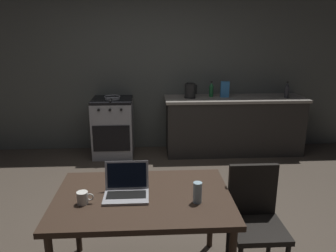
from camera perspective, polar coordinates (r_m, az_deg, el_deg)
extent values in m
plane|color=#473D33|center=(3.43, -3.37, -16.88)|extent=(12.00, 12.00, 0.00)
cube|color=#4D514C|center=(5.30, -0.34, 10.71)|extent=(6.40, 0.10, 2.74)
cube|color=#282623|center=(5.29, 11.25, -0.04)|extent=(2.10, 0.60, 0.85)
cube|color=gray|center=(5.19, 11.52, 4.68)|extent=(2.16, 0.64, 0.04)
cube|color=gray|center=(5.16, -9.46, -0.37)|extent=(0.60, 0.60, 0.85)
cube|color=black|center=(5.05, -9.69, 4.47)|extent=(0.60, 0.60, 0.04)
cube|color=black|center=(4.89, -9.79, -2.16)|extent=(0.54, 0.01, 0.39)
cylinder|color=black|center=(4.78, -11.95, 2.72)|extent=(0.04, 0.02, 0.04)
cylinder|color=black|center=(4.76, -10.04, 2.76)|extent=(0.04, 0.02, 0.04)
cylinder|color=black|center=(4.74, -8.12, 2.80)|extent=(0.04, 0.02, 0.04)
cube|color=#332319|center=(2.45, -4.36, -12.33)|extent=(1.28, 0.87, 0.04)
cylinder|color=#332319|center=(3.02, -15.52, -14.86)|extent=(0.05, 0.05, 0.68)
cylinder|color=#332319|center=(3.00, 7.41, -14.60)|extent=(0.05, 0.05, 0.68)
cube|color=black|center=(2.66, 15.27, -16.78)|extent=(0.40, 0.40, 0.04)
cube|color=black|center=(2.69, 14.43, -10.62)|extent=(0.38, 0.04, 0.42)
cylinder|color=black|center=(2.88, 10.39, -19.22)|extent=(0.04, 0.04, 0.43)
cylinder|color=black|center=(2.97, 17.14, -18.49)|extent=(0.04, 0.04, 0.43)
cube|color=#99999E|center=(2.42, -7.25, -12.11)|extent=(0.32, 0.22, 0.02)
cube|color=black|center=(2.42, -7.24, -11.73)|extent=(0.28, 0.12, 0.00)
cube|color=#99999E|center=(2.48, -7.15, -8.41)|extent=(0.32, 0.05, 0.21)
cube|color=black|center=(2.48, -7.15, -8.47)|extent=(0.29, 0.04, 0.18)
cylinder|color=black|center=(5.05, 3.80, 5.01)|extent=(0.17, 0.17, 0.02)
cylinder|color=black|center=(5.03, 3.82, 6.22)|extent=(0.16, 0.16, 0.20)
cylinder|color=black|center=(5.01, 3.84, 7.42)|extent=(0.10, 0.10, 0.02)
cube|color=black|center=(5.04, 4.93, 6.34)|extent=(0.02, 0.02, 0.14)
cylinder|color=#2D2D33|center=(5.38, 19.88, 5.55)|extent=(0.07, 0.07, 0.16)
cone|color=#2D2D33|center=(5.36, 20.00, 6.73)|extent=(0.07, 0.07, 0.06)
cylinder|color=black|center=(5.36, 20.04, 7.15)|extent=(0.03, 0.03, 0.02)
cylinder|color=gray|center=(5.02, -9.65, 4.71)|extent=(0.23, 0.23, 0.01)
torus|color=gray|center=(5.02, -9.66, 5.06)|extent=(0.24, 0.24, 0.02)
cylinder|color=black|center=(4.82, -9.91, 4.40)|extent=(0.02, 0.18, 0.02)
cylinder|color=silver|center=(2.39, -14.61, -11.95)|extent=(0.08, 0.08, 0.09)
torus|color=silver|center=(2.38, -13.39, -11.89)|extent=(0.05, 0.01, 0.05)
cylinder|color=#99B7C6|center=(2.32, 5.13, -11.41)|extent=(0.06, 0.06, 0.15)
cube|color=#3372B2|center=(5.14, 9.82, 6.28)|extent=(0.13, 0.05, 0.24)
cylinder|color=#19592D|center=(5.17, 7.50, 5.95)|extent=(0.07, 0.07, 0.16)
cone|color=#19592D|center=(5.15, 7.55, 7.16)|extent=(0.07, 0.07, 0.06)
cylinder|color=black|center=(5.14, 7.56, 7.60)|extent=(0.03, 0.03, 0.02)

